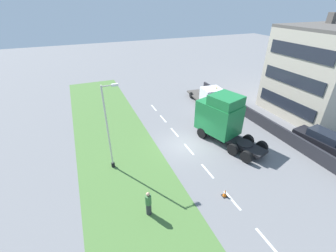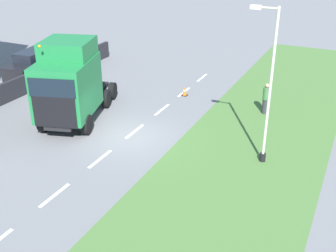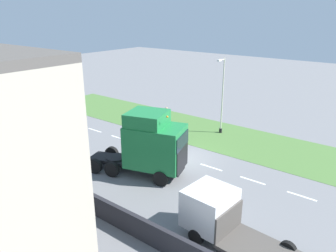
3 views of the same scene
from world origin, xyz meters
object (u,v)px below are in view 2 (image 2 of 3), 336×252
pedestrian (266,99)px  lorry_cab (69,84)px  parked_car (33,65)px  traffic_cone_lead (185,91)px  lamp_post (267,94)px

pedestrian → lorry_cab: bearing=32.7°
parked_car → traffic_cone_lead: 11.10m
pedestrian → traffic_cone_lead: bearing=-6.8°
lorry_cab → pedestrian: bearing=-164.4°
parked_car → lamp_post: (-17.40, 4.70, 2.33)m
parked_car → traffic_cone_lead: (-11.00, -1.35, -0.65)m
traffic_cone_lead → lorry_cab: bearing=59.6°
parked_car → lorry_cab: bearing=138.4°
pedestrian → traffic_cone_lead: pedestrian is taller
lorry_cab → pedestrian: (-9.03, -5.80, -1.38)m
pedestrian → lamp_post: bearing=101.9°
traffic_cone_lead → pedestrian: bearing=173.2°
pedestrian → parked_car: bearing=2.5°
lorry_cab → lamp_post: (-10.17, -0.38, 1.00)m
parked_car → lamp_post: size_ratio=0.68×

